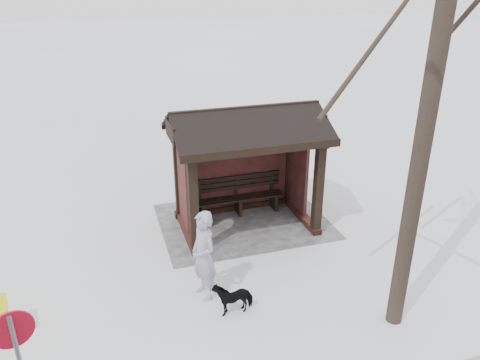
{
  "coord_description": "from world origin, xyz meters",
  "views": [
    {
      "loc": [
        3.25,
        9.9,
        5.83
      ],
      "look_at": [
        0.41,
        0.8,
        1.64
      ],
      "focal_mm": 35.0,
      "sensor_mm": 36.0,
      "label": 1
    }
  ],
  "objects_px": {
    "pedestrian": "(204,256)",
    "dog": "(233,296)",
    "road_sign": "(17,349)",
    "bus_shelter": "(244,142)"
  },
  "relations": [
    {
      "from": "bus_shelter",
      "to": "pedestrian",
      "type": "height_order",
      "value": "bus_shelter"
    },
    {
      "from": "pedestrian",
      "to": "dog",
      "type": "relative_size",
      "value": 2.47
    },
    {
      "from": "pedestrian",
      "to": "dog",
      "type": "bearing_deg",
      "value": 18.73
    },
    {
      "from": "pedestrian",
      "to": "dog",
      "type": "xyz_separation_m",
      "value": [
        -0.4,
        0.58,
        -0.61
      ]
    },
    {
      "from": "pedestrian",
      "to": "road_sign",
      "type": "relative_size",
      "value": 0.88
    },
    {
      "from": "dog",
      "to": "pedestrian",
      "type": "bearing_deg",
      "value": -150.06
    },
    {
      "from": "road_sign",
      "to": "bus_shelter",
      "type": "bearing_deg",
      "value": -150.94
    },
    {
      "from": "pedestrian",
      "to": "road_sign",
      "type": "distance_m",
      "value": 3.76
    },
    {
      "from": "dog",
      "to": "road_sign",
      "type": "height_order",
      "value": "road_sign"
    },
    {
      "from": "road_sign",
      "to": "dog",
      "type": "bearing_deg",
      "value": -170.9
    }
  ]
}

